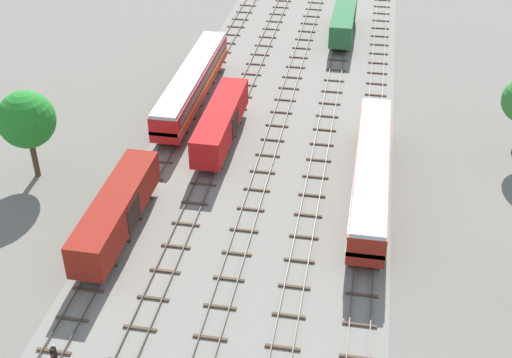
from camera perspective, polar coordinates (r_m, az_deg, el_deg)
The scene contains 13 objects.
ground_plane at distance 73.62m, azimuth 2.20°, elevation 5.76°, with size 480.00×480.00×0.00m, color slate.
ballast_bed at distance 73.62m, azimuth 2.20°, elevation 5.76°, with size 23.78×176.00×0.01m, color gray.
track_far_left at distance 76.23m, azimuth -5.12°, elevation 6.79°, with size 2.40×126.00×0.29m.
track_left at distance 75.18m, azimuth -1.45°, elevation 6.51°, with size 2.40×126.00×0.29m.
track_centre_left at distance 74.44m, azimuth 2.31°, elevation 6.21°, with size 2.40×126.00×0.29m.
track_centre at distance 74.02m, azimuth 6.12°, elevation 5.87°, with size 2.40×126.00×0.29m.
track_centre_right at distance 73.93m, azimuth 9.95°, elevation 5.50°, with size 2.40×126.00×0.29m.
freight_boxcar_far_left_nearest at distance 55.00m, azimuth -11.66°, elevation -2.59°, with size 2.87×14.00×3.60m.
passenger_coach_centre_right_near at distance 59.15m, azimuth 9.70°, elevation 0.66°, with size 2.96×22.00×3.80m.
freight_boxcar_left_mid at distance 66.47m, azimuth -2.97°, elevation 4.89°, with size 2.87×14.00×3.60m.
passenger_coach_far_left_midfar at distance 74.34m, azimuth -5.40°, elevation 8.17°, with size 2.96×22.00×3.80m.
freight_boxcar_centre_far at distance 92.80m, azimuth 7.41°, elevation 13.19°, with size 2.87×14.00×3.60m.
lineside_tree_3 at distance 62.87m, azimuth -18.77°, elevation 4.75°, with size 5.13×5.13×8.42m.
Camera 1 is at (8.72, -8.61, 34.19)m, focal length 47.47 mm.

